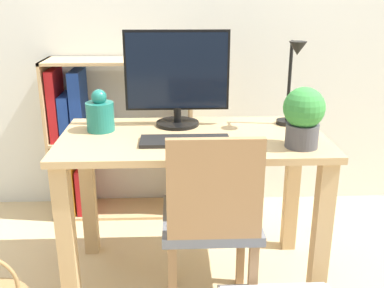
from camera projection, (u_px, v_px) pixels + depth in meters
name	position (u px, v px, depth m)	size (l,w,h in m)	color
ground_plane	(193.00, 276.00, 2.26)	(10.00, 10.00, 0.00)	#CCB284
wall_back	(187.00, 1.00, 2.69)	(8.00, 0.05, 2.60)	silver
desk	(193.00, 168.00, 2.07)	(1.19, 0.61, 0.74)	tan
monitor	(177.00, 75.00, 2.10)	(0.49, 0.21, 0.45)	black
keyboard	(185.00, 141.00, 1.92)	(0.38, 0.15, 0.02)	black
vase	(100.00, 114.00, 2.06)	(0.13, 0.13, 0.20)	#1E7266
desk_lamp	(293.00, 76.00, 2.06)	(0.10, 0.19, 0.41)	black
potted_plant	(303.00, 116.00, 1.83)	(0.17, 0.17, 0.25)	#4C4C51
chair	(212.00, 219.00, 1.83)	(0.40, 0.40, 0.86)	slate
bookshelf	(94.00, 141.00, 2.77)	(0.87, 0.28, 0.98)	tan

